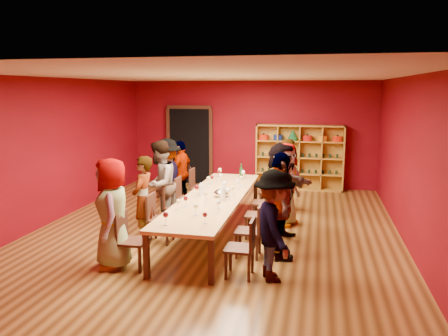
{
  "coord_description": "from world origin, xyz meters",
  "views": [
    {
      "loc": [
        1.92,
        -7.84,
        2.74
      ],
      "look_at": [
        0.02,
        0.83,
        1.15
      ],
      "focal_mm": 35.0,
      "sensor_mm": 36.0,
      "label": 1
    }
  ],
  "objects_px": {
    "person_right_1": "(280,207)",
    "person_left_0": "(112,213)",
    "chair_person_left_0": "(128,237)",
    "spittoon_bowl": "(221,193)",
    "chair_person_left_2": "(172,204)",
    "shelving_unit": "(299,154)",
    "tasting_table": "(214,199)",
    "person_left_3": "(167,178)",
    "person_left_4": "(181,173)",
    "person_right_0": "(274,226)",
    "chair_person_right_0": "(245,245)",
    "person_right_3": "(285,184)",
    "chair_person_right_2": "(261,212)",
    "chair_person_right_4": "(272,189)",
    "chair_person_left_1": "(157,216)",
    "chair_person_right_1": "(253,228)",
    "person_left_2": "(160,184)",
    "person_left_1": "(143,199)",
    "person_right_4": "(290,176)",
    "person_right_2": "(281,192)",
    "chair_person_right_3": "(267,200)",
    "wine_bottle": "(241,172)",
    "chair_person_left_3": "(183,196)"
  },
  "relations": [
    {
      "from": "person_right_2",
      "to": "wine_bottle",
      "type": "distance_m",
      "value": 2.18
    },
    {
      "from": "person_right_3",
      "to": "person_left_1",
      "type": "bearing_deg",
      "value": 145.58
    },
    {
      "from": "tasting_table",
      "to": "person_right_2",
      "type": "distance_m",
      "value": 1.3
    },
    {
      "from": "person_left_0",
      "to": "chair_person_right_1",
      "type": "relative_size",
      "value": 1.94
    },
    {
      "from": "chair_person_right_0",
      "to": "person_right_3",
      "type": "bearing_deg",
      "value": 82.2
    },
    {
      "from": "chair_person_right_3",
      "to": "wine_bottle",
      "type": "distance_m",
      "value": 1.27
    },
    {
      "from": "tasting_table",
      "to": "person_left_3",
      "type": "bearing_deg",
      "value": 144.1
    },
    {
      "from": "chair_person_left_1",
      "to": "person_left_2",
      "type": "height_order",
      "value": "person_left_2"
    },
    {
      "from": "tasting_table",
      "to": "chair_person_left_2",
      "type": "height_order",
      "value": "chair_person_left_2"
    },
    {
      "from": "person_left_4",
      "to": "person_right_0",
      "type": "xyz_separation_m",
      "value": [
        2.62,
        -3.78,
        0.04
      ]
    },
    {
      "from": "chair_person_left_1",
      "to": "chair_person_right_1",
      "type": "xyz_separation_m",
      "value": [
        1.82,
        -0.33,
        0.0
      ]
    },
    {
      "from": "person_left_3",
      "to": "spittoon_bowl",
      "type": "distance_m",
      "value": 1.69
    },
    {
      "from": "person_left_0",
      "to": "chair_person_right_2",
      "type": "xyz_separation_m",
      "value": [
        2.07,
        1.84,
        -0.37
      ]
    },
    {
      "from": "person_right_1",
      "to": "person_right_2",
      "type": "height_order",
      "value": "person_right_2"
    },
    {
      "from": "person_right_4",
      "to": "person_right_3",
      "type": "bearing_deg",
      "value": 176.62
    },
    {
      "from": "person_right_1",
      "to": "person_left_0",
      "type": "bearing_deg",
      "value": 93.85
    },
    {
      "from": "chair_person_left_1",
      "to": "person_right_3",
      "type": "bearing_deg",
      "value": 35.4
    },
    {
      "from": "person_right_0",
      "to": "person_right_2",
      "type": "bearing_deg",
      "value": -18.58
    },
    {
      "from": "chair_person_left_0",
      "to": "person_left_2",
      "type": "xyz_separation_m",
      "value": [
        -0.26,
        2.07,
        0.38
      ]
    },
    {
      "from": "person_right_3",
      "to": "chair_person_right_4",
      "type": "relative_size",
      "value": 1.91
    },
    {
      "from": "chair_person_left_2",
      "to": "chair_person_right_3",
      "type": "height_order",
      "value": "same"
    },
    {
      "from": "chair_person_left_0",
      "to": "person_left_1",
      "type": "height_order",
      "value": "person_left_1"
    },
    {
      "from": "shelving_unit",
      "to": "person_right_2",
      "type": "bearing_deg",
      "value": -91.55
    },
    {
      "from": "chair_person_left_2",
      "to": "person_right_1",
      "type": "distance_m",
      "value": 2.58
    },
    {
      "from": "tasting_table",
      "to": "chair_person_right_3",
      "type": "relative_size",
      "value": 5.06
    },
    {
      "from": "person_right_0",
      "to": "chair_person_right_4",
      "type": "xyz_separation_m",
      "value": [
        -0.42,
        3.72,
        -0.32
      ]
    },
    {
      "from": "tasting_table",
      "to": "chair_person_left_1",
      "type": "relative_size",
      "value": 5.06
    },
    {
      "from": "person_left_1",
      "to": "chair_person_right_0",
      "type": "distance_m",
      "value": 2.39
    },
    {
      "from": "tasting_table",
      "to": "spittoon_bowl",
      "type": "xyz_separation_m",
      "value": [
        0.15,
        -0.01,
        0.12
      ]
    },
    {
      "from": "shelving_unit",
      "to": "person_left_2",
      "type": "xyz_separation_m",
      "value": [
        -2.56,
        -4.1,
        -0.1
      ]
    },
    {
      "from": "chair_person_right_2",
      "to": "wine_bottle",
      "type": "distance_m",
      "value": 2.06
    },
    {
      "from": "chair_person_left_0",
      "to": "spittoon_bowl",
      "type": "relative_size",
      "value": 3.07
    },
    {
      "from": "chair_person_right_0",
      "to": "person_right_0",
      "type": "height_order",
      "value": "person_right_0"
    },
    {
      "from": "person_left_3",
      "to": "spittoon_bowl",
      "type": "height_order",
      "value": "person_left_3"
    },
    {
      "from": "person_left_1",
      "to": "chair_person_left_3",
      "type": "xyz_separation_m",
      "value": [
        0.25,
        1.56,
        -0.29
      ]
    },
    {
      "from": "chair_person_right_2",
      "to": "person_left_3",
      "type": "bearing_deg",
      "value": 156.89
    },
    {
      "from": "person_left_0",
      "to": "person_right_4",
      "type": "height_order",
      "value": "person_left_0"
    },
    {
      "from": "chair_person_left_1",
      "to": "person_left_2",
      "type": "relative_size",
      "value": 0.51
    },
    {
      "from": "chair_person_left_2",
      "to": "person_right_1",
      "type": "height_order",
      "value": "person_right_1"
    },
    {
      "from": "person_right_3",
      "to": "chair_person_right_4",
      "type": "height_order",
      "value": "person_right_3"
    },
    {
      "from": "chair_person_left_2",
      "to": "person_left_3",
      "type": "xyz_separation_m",
      "value": [
        -0.35,
        0.7,
        0.37
      ]
    },
    {
      "from": "chair_person_left_1",
      "to": "person_right_4",
      "type": "bearing_deg",
      "value": 49.47
    },
    {
      "from": "chair_person_right_1",
      "to": "shelving_unit",
      "type": "bearing_deg",
      "value": 84.76
    },
    {
      "from": "chair_person_left_1",
      "to": "person_left_3",
      "type": "height_order",
      "value": "person_left_3"
    },
    {
      "from": "chair_person_right_1",
      "to": "chair_person_right_3",
      "type": "relative_size",
      "value": 1.0
    },
    {
      "from": "chair_person_right_1",
      "to": "chair_person_right_4",
      "type": "bearing_deg",
      "value": 90.0
    },
    {
      "from": "tasting_table",
      "to": "person_right_4",
      "type": "bearing_deg",
      "value": 56.09
    },
    {
      "from": "chair_person_left_1",
      "to": "person_right_3",
      "type": "distance_m",
      "value": 2.71
    },
    {
      "from": "shelving_unit",
      "to": "chair_person_left_0",
      "type": "xyz_separation_m",
      "value": [
        -2.31,
        -6.17,
        -0.49
      ]
    },
    {
      "from": "chair_person_right_2",
      "to": "person_left_4",
      "type": "bearing_deg",
      "value": 137.79
    }
  ]
}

